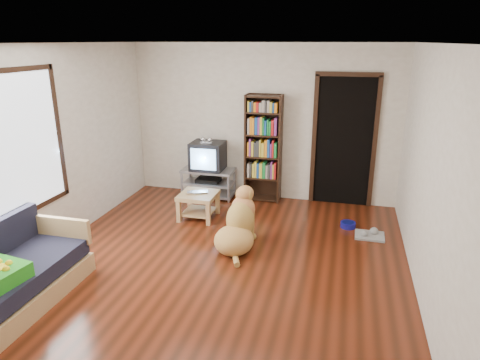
% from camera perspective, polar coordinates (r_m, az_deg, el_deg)
% --- Properties ---
extents(ground, '(5.00, 5.00, 0.00)m').
position_cam_1_polar(ground, '(5.39, -2.54, -11.07)').
color(ground, '#5A200F').
rests_on(ground, ground).
extents(ceiling, '(5.00, 5.00, 0.00)m').
position_cam_1_polar(ceiling, '(4.70, -2.99, 17.77)').
color(ceiling, white).
rests_on(ceiling, ground).
extents(wall_back, '(4.50, 0.00, 4.50)m').
position_cam_1_polar(wall_back, '(7.26, 3.04, 7.57)').
color(wall_back, silver).
rests_on(wall_back, ground).
extents(wall_front, '(4.50, 0.00, 4.50)m').
position_cam_1_polar(wall_front, '(2.77, -18.23, -11.55)').
color(wall_front, silver).
rests_on(wall_front, ground).
extents(wall_left, '(0.00, 5.00, 5.00)m').
position_cam_1_polar(wall_left, '(5.93, -24.07, 3.61)').
color(wall_left, silver).
rests_on(wall_left, ground).
extents(wall_right, '(0.00, 5.00, 5.00)m').
position_cam_1_polar(wall_right, '(4.77, 24.10, 0.34)').
color(wall_right, silver).
rests_on(wall_right, ground).
extents(laptop, '(0.37, 0.30, 0.03)m').
position_cam_1_polar(laptop, '(6.53, -5.69, -1.77)').
color(laptop, '#B9B9BD').
rests_on(laptop, coffee_table).
extents(dog_bowl, '(0.22, 0.22, 0.08)m').
position_cam_1_polar(dog_bowl, '(6.53, 14.20, -5.81)').
color(dog_bowl, navy).
rests_on(dog_bowl, ground).
extents(grey_rag, '(0.41, 0.33, 0.03)m').
position_cam_1_polar(grey_rag, '(6.32, 16.89, -7.11)').
color(grey_rag, gray).
rests_on(grey_rag, ground).
extents(window, '(0.03, 1.46, 1.70)m').
position_cam_1_polar(window, '(5.51, -27.34, 4.28)').
color(window, white).
rests_on(window, wall_left).
extents(doorway, '(1.03, 0.05, 2.19)m').
position_cam_1_polar(doorway, '(7.14, 13.71, 5.42)').
color(doorway, black).
rests_on(doorway, wall_back).
extents(tv_stand, '(0.90, 0.45, 0.50)m').
position_cam_1_polar(tv_stand, '(7.50, -4.23, -0.23)').
color(tv_stand, '#99999E').
rests_on(tv_stand, ground).
extents(crt_tv, '(0.55, 0.52, 0.58)m').
position_cam_1_polar(crt_tv, '(7.39, -4.26, 3.31)').
color(crt_tv, black).
rests_on(crt_tv, tv_stand).
extents(bookshelf, '(0.60, 0.30, 1.80)m').
position_cam_1_polar(bookshelf, '(7.16, 3.14, 4.97)').
color(bookshelf, black).
rests_on(bookshelf, ground).
extents(sofa, '(0.80, 1.80, 0.80)m').
position_cam_1_polar(sofa, '(5.09, -28.68, -12.02)').
color(sofa, tan).
rests_on(sofa, ground).
extents(coffee_table, '(0.55, 0.55, 0.40)m').
position_cam_1_polar(coffee_table, '(6.61, -5.56, -2.76)').
color(coffee_table, tan).
rests_on(coffee_table, ground).
extents(dog, '(0.60, 1.01, 0.82)m').
position_cam_1_polar(dog, '(5.66, -0.21, -6.15)').
color(dog, tan).
rests_on(dog, ground).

